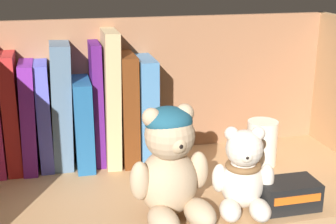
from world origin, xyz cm
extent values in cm
cube|color=tan|center=(0.00, 0.00, 1.00)|extent=(64.26, 31.53, 2.00)
cube|color=#926141|center=(0.00, 16.37, 13.73)|extent=(66.66, 1.20, 27.47)
cube|color=#B02424|center=(-26.88, 13.21, 12.33)|extent=(2.48, 10.24, 20.65)
cube|color=#6F2393|center=(-24.18, 13.21, 11.55)|extent=(2.91, 11.07, 19.16)
cube|color=#5156C8|center=(-21.60, 13.21, 11.46)|extent=(2.24, 9.74, 18.93)
cube|color=slate|center=(-18.55, 13.21, 13.02)|extent=(4.00, 9.50, 22.13)
cube|color=#1C5285|center=(-15.08, 13.21, 9.89)|extent=(3.06, 13.44, 15.78)
cube|color=#4B1664|center=(-12.41, 13.21, 12.96)|extent=(1.75, 9.21, 21.92)
cube|color=tan|center=(-10.00, 13.21, 13.99)|extent=(2.98, 12.41, 24.03)
cube|color=#5E2C10|center=(-7.06, 13.21, 11.93)|extent=(2.83, 12.77, 19.86)
cube|color=teal|center=(-3.83, 13.21, 11.53)|extent=(3.09, 13.51, 19.07)
ellipsoid|color=tan|center=(-4.57, -8.95, 6.97)|extent=(8.44, 7.75, 9.93)
sphere|color=tan|center=(-4.48, -9.43, 14.28)|extent=(7.06, 7.06, 7.06)
sphere|color=tan|center=(-7.00, -9.37, 17.03)|extent=(2.65, 2.65, 2.65)
sphere|color=tan|center=(-2.13, -8.52, 17.03)|extent=(2.65, 2.65, 2.65)
sphere|color=tan|center=(-4.06, -11.90, 13.85)|extent=(2.65, 2.65, 2.65)
sphere|color=black|center=(-3.90, -12.82, 13.92)|extent=(0.93, 0.93, 0.93)
ellipsoid|color=tan|center=(-6.46, -14.06, 3.77)|extent=(5.04, 7.20, 3.53)
ellipsoid|color=tan|center=(-1.07, -13.13, 3.77)|extent=(5.04, 7.20, 3.53)
ellipsoid|color=tan|center=(-8.89, -10.20, 8.21)|extent=(3.32, 3.32, 5.74)
ellipsoid|color=tan|center=(-0.08, -8.67, 8.21)|extent=(3.32, 3.32, 5.74)
ellipsoid|color=#1C4F64|center=(-4.57, -8.95, 16.22)|extent=(6.71, 6.71, 3.89)
ellipsoid|color=beige|center=(6.54, -9.63, 5.85)|extent=(6.54, 6.00, 7.69)
sphere|color=beige|center=(6.45, -10.00, 11.50)|extent=(5.47, 5.47, 5.47)
sphere|color=beige|center=(4.68, -9.17, 13.64)|extent=(2.05, 2.05, 2.05)
sphere|color=beige|center=(8.40, -10.09, 13.64)|extent=(2.05, 2.05, 2.05)
sphere|color=beige|center=(5.98, -11.89, 11.17)|extent=(2.05, 2.05, 2.05)
sphere|color=black|center=(5.81, -12.58, 11.23)|extent=(0.72, 0.72, 0.72)
ellipsoid|color=beige|center=(3.61, -12.67, 3.37)|extent=(4.21, 5.71, 2.73)
ellipsoid|color=beige|center=(7.72, -13.68, 3.37)|extent=(4.21, 5.71, 2.73)
ellipsoid|color=beige|center=(3.09, -9.18, 6.81)|extent=(2.69, 2.69, 4.44)
ellipsoid|color=beige|center=(9.81, -10.83, 6.81)|extent=(2.69, 2.69, 4.44)
torus|color=brown|center=(6.54, -9.63, 8.61)|extent=(5.25, 5.25, 0.98)
cylinder|color=silver|center=(15.96, 4.34, 6.04)|extent=(5.45, 5.45, 8.08)
cube|color=black|center=(13.20, -11.48, 4.10)|extent=(8.53, 5.37, 4.20)
cube|color=orange|center=(13.20, -14.24, 4.63)|extent=(7.25, 0.16, 1.18)
camera|label=1|loc=(-19.30, -69.30, 37.35)|focal=51.10mm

